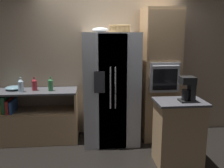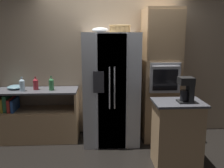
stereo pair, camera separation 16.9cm
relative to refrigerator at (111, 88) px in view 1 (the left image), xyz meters
name	(u,v)px [view 1 (the left image)]	position (x,y,z in m)	size (l,w,h in m)	color
ground_plane	(113,142)	(0.03, -0.09, -0.94)	(20.00, 20.00, 0.00)	black
wall_back	(110,59)	(0.03, 0.42, 0.46)	(12.00, 0.06, 2.80)	tan
counter_left	(36,122)	(-1.29, 0.11, -0.61)	(1.39, 0.55, 0.90)	tan
refrigerator	(111,88)	(0.00, 0.00, 0.00)	(0.92, 0.81, 1.87)	silver
wall_oven	(159,75)	(0.86, 0.08, 0.20)	(0.61, 0.68, 2.26)	tan
island_counter	(178,132)	(0.88, -0.90, -0.46)	(0.68, 0.51, 0.94)	tan
wicker_basket	(120,28)	(0.14, -0.05, 1.00)	(0.35, 0.35, 0.12)	tan
fruit_bowl	(100,30)	(-0.17, -0.07, 0.97)	(0.26, 0.26, 0.08)	white
bottle_tall	(50,84)	(-1.01, 0.07, 0.08)	(0.08, 0.08, 0.24)	#33723F
bottle_short	(21,85)	(-1.49, 0.03, 0.08)	(0.09, 0.09, 0.24)	silver
bottle_wide	(34,84)	(-1.28, 0.12, 0.07)	(0.09, 0.09, 0.23)	maroon
mixing_bowl	(14,88)	(-1.65, 0.20, 0.00)	(0.29, 0.29, 0.07)	#668C99
coffee_maker	(189,88)	(0.98, -0.95, 0.19)	(0.19, 0.18, 0.35)	black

